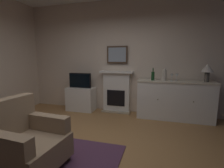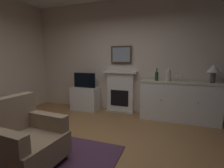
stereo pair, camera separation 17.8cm
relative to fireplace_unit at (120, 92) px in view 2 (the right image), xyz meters
The scene contains 14 objects.
ground_plane 2.23m from the fireplace_unit, 88.45° to the right, with size 5.37×4.60×0.10m, color #9E7042.
wall_rear 0.92m from the fireplace_unit, 65.52° to the left, with size 5.37×0.06×2.91m, color beige.
area_rug 2.62m from the fireplace_unit, 103.85° to the right, with size 2.44×1.49×0.02m, color #4C2D47.
fireplace_unit is the anchor object (origin of this frame).
framed_picture 0.98m from the fireplace_unit, 90.00° to the left, with size 0.55×0.04×0.45m.
sideboard_cabinet 1.46m from the fireplace_unit, ahead, with size 1.72×0.49×0.91m.
table_lamp 2.19m from the fireplace_unit, ahead, with size 0.26×0.26×0.40m.
wine_bottle 1.07m from the fireplace_unit, 12.67° to the right, with size 0.08×0.08×0.29m.
wine_glass_left 1.46m from the fireplace_unit, ahead, with size 0.07×0.07×0.16m.
wine_glass_center 1.56m from the fireplace_unit, ahead, with size 0.07×0.07×0.16m.
vase_decorative 1.31m from the fireplace_unit, 10.79° to the right, with size 0.11×0.11×0.28m.
tv_cabinet 1.01m from the fireplace_unit, behind, with size 0.75×0.42×0.64m.
tv_set 1.03m from the fireplace_unit, 169.23° to the right, with size 0.62×0.07×0.40m.
armchair 2.70m from the fireplace_unit, 101.28° to the right, with size 0.86×0.82×0.92m.
Camera 2 is at (1.18, -2.02, 1.43)m, focal length 26.55 mm.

